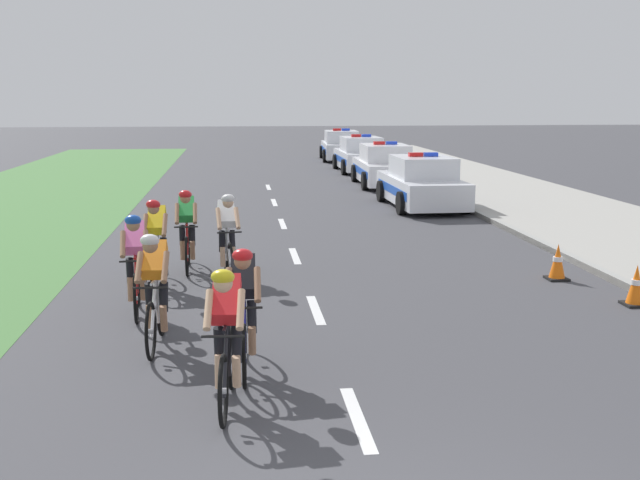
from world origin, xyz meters
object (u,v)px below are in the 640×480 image
at_px(police_car_furthest, 341,147).
at_px(traffic_cone_near, 636,286).
at_px(cyclist_lead, 227,334).
at_px(cyclist_sixth, 187,229).
at_px(police_car_second, 384,167).
at_px(cyclist_fifth, 157,242).
at_px(cyclist_third, 155,288).
at_px(police_car_nearest, 422,184).
at_px(cyclist_fourth, 136,262).
at_px(police_car_third, 361,156).
at_px(cyclist_seventh, 227,234).
at_px(traffic_cone_mid, 558,262).
at_px(cyclist_second, 244,307).

xyz_separation_m(police_car_furthest, traffic_cone_near, (0.72, -27.77, -0.37)).
xyz_separation_m(cyclist_lead, police_car_furthest, (5.48, 31.03, -0.11)).
xyz_separation_m(cyclist_sixth, police_car_second, (6.26, 13.18, -0.11)).
relative_size(cyclist_sixth, traffic_cone_near, 2.69).
xyz_separation_m(cyclist_fifth, police_car_second, (6.68, 14.42, -0.11)).
relative_size(cyclist_fifth, cyclist_sixth, 1.00).
height_order(cyclist_third, police_car_nearest, police_car_nearest).
xyz_separation_m(cyclist_fourth, cyclist_fifth, (0.15, 1.61, 0.00)).
bearing_deg(traffic_cone_near, cyclist_third, -170.20).
bearing_deg(police_car_third, cyclist_seventh, -106.08).
bearing_deg(cyclist_third, police_car_third, 74.41).
bearing_deg(cyclist_lead, cyclist_third, 114.28).
bearing_deg(police_car_furthest, cyclist_lead, -100.01).
bearing_deg(police_car_nearest, police_car_third, 90.00).
distance_m(cyclist_seventh, traffic_cone_mid, 5.81).
relative_size(cyclist_second, cyclist_seventh, 1.00).
xyz_separation_m(cyclist_second, police_car_furthest, (5.29, 30.03, -0.11)).
bearing_deg(traffic_cone_mid, cyclist_lead, -138.61).
bearing_deg(police_car_nearest, cyclist_seventh, -123.77).
bearing_deg(police_car_third, cyclist_second, -102.46).
xyz_separation_m(cyclist_fifth, traffic_cone_near, (7.40, -1.97, -0.48)).
relative_size(cyclist_lead, cyclist_fifth, 1.00).
relative_size(police_car_third, traffic_cone_mid, 6.88).
distance_m(cyclist_second, traffic_cone_mid, 6.84).
relative_size(cyclist_second, traffic_cone_mid, 2.69).
distance_m(cyclist_fourth, police_car_furthest, 28.25).
distance_m(cyclist_fourth, police_car_second, 17.42).
height_order(cyclist_lead, cyclist_second, same).
xyz_separation_m(cyclist_seventh, traffic_cone_near, (6.23, -2.56, -0.48)).
xyz_separation_m(cyclist_lead, cyclist_second, (0.19, 1.00, 0.00)).
relative_size(cyclist_third, cyclist_fifth, 1.00).
height_order(cyclist_sixth, cyclist_seventh, same).
bearing_deg(cyclist_fourth, cyclist_fifth, 84.70).
bearing_deg(cyclist_third, cyclist_second, -43.09).
height_order(cyclist_fourth, police_car_nearest, police_car_nearest).
bearing_deg(cyclist_seventh, cyclist_second, -87.37).
height_order(police_car_second, police_car_third, same).
relative_size(cyclist_second, police_car_nearest, 0.39).
relative_size(police_car_nearest, traffic_cone_near, 6.91).
bearing_deg(police_car_third, cyclist_third, -105.59).
bearing_deg(cyclist_second, police_car_third, 77.54).
distance_m(cyclist_third, traffic_cone_near, 7.24).
xyz_separation_m(cyclist_fourth, police_car_second, (6.83, 16.03, -0.11)).
bearing_deg(cyclist_third, cyclist_sixth, 88.21).
bearing_deg(police_car_furthest, traffic_cone_near, -88.51).
bearing_deg(cyclist_sixth, police_car_second, 64.61).
height_order(cyclist_third, cyclist_sixth, same).
relative_size(cyclist_lead, police_car_second, 0.39).
bearing_deg(police_car_third, police_car_second, -90.00).
bearing_deg(cyclist_seventh, traffic_cone_near, -22.32).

